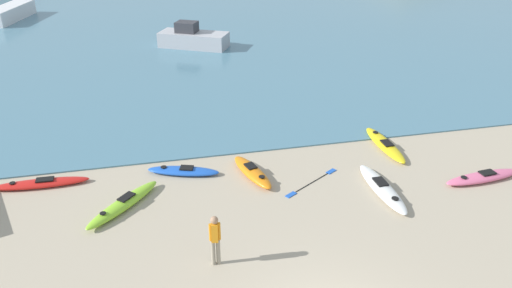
{
  "coord_description": "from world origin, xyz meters",
  "views": [
    {
      "loc": [
        -3.69,
        -7.83,
        9.66
      ],
      "look_at": [
        0.31,
        9.73,
        0.5
      ],
      "focal_mm": 35.0,
      "sensor_mm": 36.0,
      "label": 1
    }
  ],
  "objects_px": {
    "kayak_on_sand_0": "(385,144)",
    "moored_boat_0": "(10,13)",
    "kayak_on_sand_3": "(252,172)",
    "kayak_on_sand_5": "(483,177)",
    "kayak_on_sand_2": "(183,171)",
    "moored_boat_2": "(193,38)",
    "kayak_on_sand_4": "(382,188)",
    "person_near_foreground": "(215,237)",
    "kayak_on_sand_6": "(41,183)",
    "loose_paddle": "(312,183)",
    "kayak_on_sand_1": "(124,204)"
  },
  "relations": [
    {
      "from": "kayak_on_sand_6",
      "to": "loose_paddle",
      "type": "bearing_deg",
      "value": -11.45
    },
    {
      "from": "kayak_on_sand_2",
      "to": "loose_paddle",
      "type": "relative_size",
      "value": 1.15
    },
    {
      "from": "kayak_on_sand_3",
      "to": "kayak_on_sand_6",
      "type": "bearing_deg",
      "value": 172.73
    },
    {
      "from": "kayak_on_sand_2",
      "to": "moored_boat_2",
      "type": "xyz_separation_m",
      "value": [
        2.31,
        17.09,
        0.52
      ]
    },
    {
      "from": "kayak_on_sand_1",
      "to": "moored_boat_2",
      "type": "bearing_deg",
      "value": 76.59
    },
    {
      "from": "kayak_on_sand_2",
      "to": "moored_boat_2",
      "type": "bearing_deg",
      "value": 82.29
    },
    {
      "from": "kayak_on_sand_2",
      "to": "moored_boat_2",
      "type": "distance_m",
      "value": 17.25
    },
    {
      "from": "kayak_on_sand_6",
      "to": "moored_boat_2",
      "type": "relative_size",
      "value": 0.7
    },
    {
      "from": "moored_boat_0",
      "to": "moored_boat_2",
      "type": "bearing_deg",
      "value": -39.33
    },
    {
      "from": "kayak_on_sand_3",
      "to": "loose_paddle",
      "type": "distance_m",
      "value": 2.28
    },
    {
      "from": "kayak_on_sand_4",
      "to": "moored_boat_0",
      "type": "height_order",
      "value": "moored_boat_0"
    },
    {
      "from": "kayak_on_sand_3",
      "to": "kayak_on_sand_1",
      "type": "bearing_deg",
      "value": -166.62
    },
    {
      "from": "kayak_on_sand_0",
      "to": "kayak_on_sand_2",
      "type": "xyz_separation_m",
      "value": [
        -8.48,
        -0.33,
        -0.01
      ]
    },
    {
      "from": "kayak_on_sand_3",
      "to": "kayak_on_sand_5",
      "type": "xyz_separation_m",
      "value": [
        8.32,
        -2.23,
        -0.03
      ]
    },
    {
      "from": "kayak_on_sand_3",
      "to": "loose_paddle",
      "type": "bearing_deg",
      "value": -25.9
    },
    {
      "from": "kayak_on_sand_4",
      "to": "moored_boat_0",
      "type": "distance_m",
      "value": 36.36
    },
    {
      "from": "loose_paddle",
      "to": "kayak_on_sand_2",
      "type": "bearing_deg",
      "value": 159.44
    },
    {
      "from": "kayak_on_sand_5",
      "to": "kayak_on_sand_0",
      "type": "bearing_deg",
      "value": 125.8
    },
    {
      "from": "kayak_on_sand_6",
      "to": "moored_boat_2",
      "type": "bearing_deg",
      "value": 66.02
    },
    {
      "from": "kayak_on_sand_5",
      "to": "moored_boat_2",
      "type": "bearing_deg",
      "value": 113.07
    },
    {
      "from": "kayak_on_sand_5",
      "to": "kayak_on_sand_6",
      "type": "bearing_deg",
      "value": 168.66
    },
    {
      "from": "person_near_foreground",
      "to": "moored_boat_2",
      "type": "xyz_separation_m",
      "value": [
        1.88,
        22.46,
        -0.29
      ]
    },
    {
      "from": "moored_boat_2",
      "to": "kayak_on_sand_1",
      "type": "bearing_deg",
      "value": -103.41
    },
    {
      "from": "kayak_on_sand_3",
      "to": "moored_boat_2",
      "type": "distance_m",
      "value": 17.82
    },
    {
      "from": "person_near_foreground",
      "to": "moored_boat_0",
      "type": "bearing_deg",
      "value": 109.57
    },
    {
      "from": "kayak_on_sand_3",
      "to": "moored_boat_0",
      "type": "xyz_separation_m",
      "value": [
        -14.13,
        29.22,
        0.45
      ]
    },
    {
      "from": "kayak_on_sand_2",
      "to": "kayak_on_sand_3",
      "type": "bearing_deg",
      "value": -15.95
    },
    {
      "from": "kayak_on_sand_2",
      "to": "kayak_on_sand_4",
      "type": "height_order",
      "value": "kayak_on_sand_4"
    },
    {
      "from": "kayak_on_sand_2",
      "to": "loose_paddle",
      "type": "bearing_deg",
      "value": -20.56
    },
    {
      "from": "kayak_on_sand_4",
      "to": "person_near_foreground",
      "type": "distance_m",
      "value": 6.92
    },
    {
      "from": "kayak_on_sand_5",
      "to": "kayak_on_sand_6",
      "type": "relative_size",
      "value": 0.94
    },
    {
      "from": "kayak_on_sand_3",
      "to": "kayak_on_sand_5",
      "type": "relative_size",
      "value": 0.86
    },
    {
      "from": "moored_boat_0",
      "to": "loose_paddle",
      "type": "relative_size",
      "value": 2.41
    },
    {
      "from": "kayak_on_sand_1",
      "to": "kayak_on_sand_4",
      "type": "relative_size",
      "value": 0.84
    },
    {
      "from": "kayak_on_sand_2",
      "to": "kayak_on_sand_6",
      "type": "relative_size",
      "value": 0.82
    },
    {
      "from": "kayak_on_sand_0",
      "to": "moored_boat_0",
      "type": "distance_m",
      "value": 34.59
    },
    {
      "from": "person_near_foreground",
      "to": "moored_boat_2",
      "type": "distance_m",
      "value": 22.54
    },
    {
      "from": "kayak_on_sand_5",
      "to": "person_near_foreground",
      "type": "relative_size",
      "value": 1.96
    },
    {
      "from": "kayak_on_sand_0",
      "to": "loose_paddle",
      "type": "relative_size",
      "value": 1.37
    },
    {
      "from": "kayak_on_sand_1",
      "to": "loose_paddle",
      "type": "distance_m",
      "value": 6.78
    },
    {
      "from": "kayak_on_sand_2",
      "to": "loose_paddle",
      "type": "xyz_separation_m",
      "value": [
        4.57,
        -1.72,
        -0.12
      ]
    },
    {
      "from": "kayak_on_sand_0",
      "to": "moored_boat_2",
      "type": "height_order",
      "value": "moored_boat_2"
    },
    {
      "from": "moored_boat_0",
      "to": "moored_boat_2",
      "type": "xyz_separation_m",
      "value": [
        13.91,
        -11.4,
        0.03
      ]
    },
    {
      "from": "person_near_foreground",
      "to": "moored_boat_0",
      "type": "xyz_separation_m",
      "value": [
        -12.04,
        33.86,
        -0.32
      ]
    },
    {
      "from": "kayak_on_sand_1",
      "to": "kayak_on_sand_3",
      "type": "bearing_deg",
      "value": 13.38
    },
    {
      "from": "kayak_on_sand_0",
      "to": "loose_paddle",
      "type": "xyz_separation_m",
      "value": [
        -3.91,
        -2.05,
        -0.12
      ]
    },
    {
      "from": "kayak_on_sand_4",
      "to": "moored_boat_0",
      "type": "bearing_deg",
      "value": 120.46
    },
    {
      "from": "kayak_on_sand_3",
      "to": "kayak_on_sand_4",
      "type": "distance_m",
      "value": 4.8
    },
    {
      "from": "kayak_on_sand_0",
      "to": "kayak_on_sand_2",
      "type": "distance_m",
      "value": 8.49
    },
    {
      "from": "kayak_on_sand_0",
      "to": "kayak_on_sand_6",
      "type": "bearing_deg",
      "value": -179.69
    }
  ]
}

